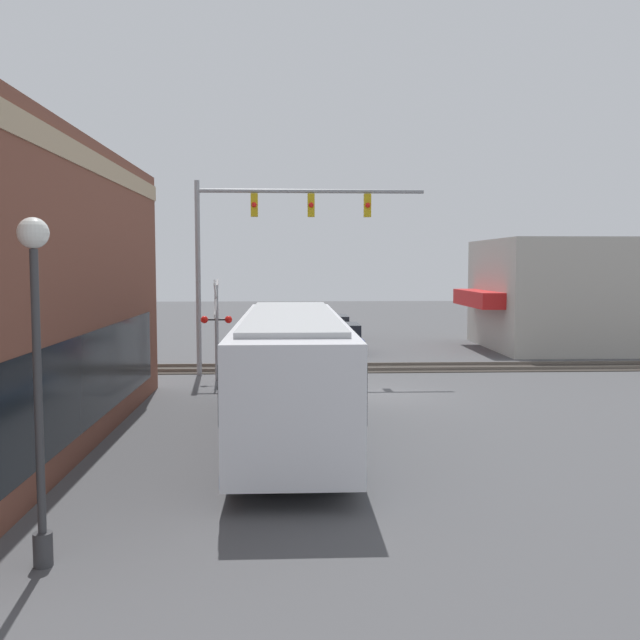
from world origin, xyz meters
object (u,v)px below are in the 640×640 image
at_px(city_bus, 291,367).
at_px(crossing_signal, 217,320).
at_px(streetlamp, 37,361).
at_px(parked_car_white, 333,327).
at_px(pedestrian_near_bus, 347,373).
at_px(pedestrian_at_crossing, 253,356).
at_px(parked_car_blue, 342,339).

relative_size(city_bus, crossing_signal, 3.23).
relative_size(streetlamp, parked_car_white, 1.03).
distance_m(city_bus, pedestrian_near_bus, 4.69).
distance_m(pedestrian_at_crossing, pedestrian_near_bus, 5.33).
bearing_deg(streetlamp, pedestrian_at_crossing, -7.74).
distance_m(city_bus, crossing_signal, 9.04).
relative_size(city_bus, parked_car_blue, 2.87).
bearing_deg(pedestrian_at_crossing, parked_car_blue, -26.02).
height_order(crossing_signal, parked_car_blue, crossing_signal).
height_order(parked_car_white, pedestrian_at_crossing, pedestrian_at_crossing).
relative_size(crossing_signal, parked_car_white, 0.78).
bearing_deg(streetlamp, pedestrian_near_bus, -23.96).
distance_m(parked_car_white, pedestrian_at_crossing, 15.56).
bearing_deg(pedestrian_at_crossing, city_bus, -170.63).
bearing_deg(streetlamp, parked_car_blue, -14.20).
distance_m(crossing_signal, parked_car_blue, 9.88).
distance_m(parked_car_blue, pedestrian_near_bus, 12.50).
xyz_separation_m(crossing_signal, parked_car_blue, (8.13, -5.36, -1.62)).
height_order(city_bus, parked_car_blue, city_bus).
height_order(parked_car_blue, pedestrian_near_bus, pedestrian_near_bus).
bearing_deg(crossing_signal, parked_car_blue, -33.40).
height_order(parked_car_blue, pedestrian_at_crossing, pedestrian_at_crossing).
bearing_deg(streetlamp, parked_car_white, -11.21).
bearing_deg(pedestrian_near_bus, parked_car_white, -2.40).
bearing_deg(city_bus, pedestrian_near_bus, -22.81).
relative_size(parked_car_blue, parked_car_white, 0.87).
bearing_deg(pedestrian_near_bus, parked_car_blue, -3.72).
relative_size(crossing_signal, parked_car_blue, 0.89).
relative_size(city_bus, streetlamp, 2.44).
distance_m(parked_car_blue, pedestrian_at_crossing, 9.14).
bearing_deg(pedestrian_at_crossing, crossing_signal, 86.93).
bearing_deg(crossing_signal, parked_car_white, -19.72).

